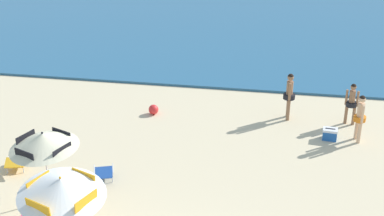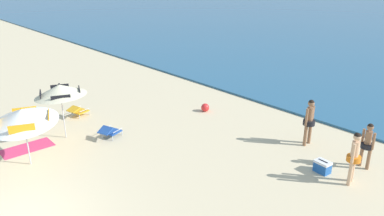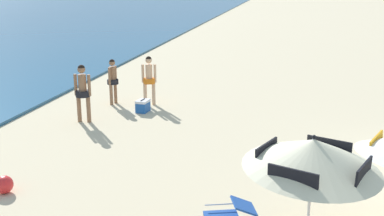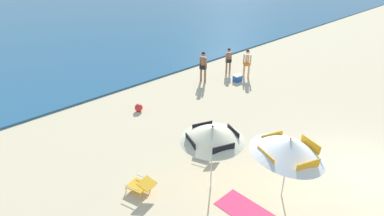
{
  "view_description": "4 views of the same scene",
  "coord_description": "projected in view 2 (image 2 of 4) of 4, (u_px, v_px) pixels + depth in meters",
  "views": [
    {
      "loc": [
        1.93,
        -9.02,
        9.25
      ],
      "look_at": [
        -0.72,
        7.06,
        1.48
      ],
      "focal_mm": 52.25,
      "sensor_mm": 36.0,
      "label": 1
    },
    {
      "loc": [
        8.92,
        -1.85,
        6.32
      ],
      "look_at": [
        -0.97,
        7.12,
        1.2
      ],
      "focal_mm": 35.17,
      "sensor_mm": 36.0,
      "label": 2
    },
    {
      "loc": [
        -10.48,
        3.81,
        4.26
      ],
      "look_at": [
        0.36,
        6.06,
        1.21
      ],
      "focal_mm": 44.3,
      "sensor_mm": 36.0,
      "label": 3
    },
    {
      "loc": [
        -10.12,
        -1.52,
        6.51
      ],
      "look_at": [
        -1.66,
        6.75,
        0.75
      ],
      "focal_mm": 28.89,
      "sensor_mm": 36.0,
      "label": 4
    }
  ],
  "objects": [
    {
      "name": "person_wading_in",
      "position": [
        368.0,
        142.0,
        12.18
      ],
      "size": [
        0.46,
        0.39,
        1.58
      ],
      "color": "#8C6042",
      "rests_on": "ground"
    },
    {
      "name": "beach_umbrella_striped_main",
      "position": [
        60.0,
        90.0,
        13.97
      ],
      "size": [
        2.72,
        2.72,
        2.21
      ],
      "color": "silver",
      "rests_on": "ground"
    },
    {
      "name": "lounge_chair_beside_umbrella",
      "position": [
        110.0,
        131.0,
        14.52
      ],
      "size": [
        0.78,
        1.0,
        0.51
      ],
      "color": "#1E4799",
      "rests_on": "ground"
    },
    {
      "name": "beach_ball",
      "position": [
        205.0,
        108.0,
        17.18
      ],
      "size": [
        0.37,
        0.37,
        0.37
      ],
      "primitive_type": "sphere",
      "color": "red",
      "rests_on": "ground"
    },
    {
      "name": "person_standing_near_shore",
      "position": [
        354.0,
        155.0,
        11.25
      ],
      "size": [
        0.42,
        0.49,
        1.7
      ],
      "color": "#D8A87F",
      "rests_on": "ground"
    },
    {
      "name": "lounge_chair_under_umbrella",
      "position": [
        78.0,
        111.0,
        16.57
      ],
      "size": [
        0.73,
        0.97,
        0.5
      ],
      "color": "gold",
      "rests_on": "ground"
    },
    {
      "name": "beach_towel",
      "position": [
        27.0,
        148.0,
        13.79
      ],
      "size": [
        0.94,
        1.82,
        0.01
      ],
      "primitive_type": "cube",
      "rotation": [
        0.0,
        0.0,
        3.12
      ],
      "color": "#DB3866",
      "rests_on": "ground"
    },
    {
      "name": "beach_umbrella_striped_second",
      "position": [
        23.0,
        116.0,
        12.07
      ],
      "size": [
        3.0,
        3.02,
        2.14
      ],
      "color": "silver",
      "rests_on": "ground"
    },
    {
      "name": "person_standing_beside",
      "position": [
        309.0,
        119.0,
        13.73
      ],
      "size": [
        0.43,
        0.53,
        1.77
      ],
      "color": "#8C6042",
      "rests_on": "ground"
    },
    {
      "name": "cooler_box",
      "position": [
        322.0,
        167.0,
        12.14
      ],
      "size": [
        0.53,
        0.4,
        0.43
      ],
      "color": "#1E56A8",
      "rests_on": "ground"
    }
  ]
}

